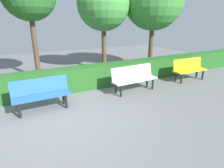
{
  "coord_description": "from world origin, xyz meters",
  "views": [
    {
      "loc": [
        0.79,
        4.27,
        2.36
      ],
      "look_at": [
        -1.68,
        -0.4,
        0.55
      ],
      "focal_mm": 30.6,
      "sensor_mm": 36.0,
      "label": 1
    }
  ],
  "objects_px": {
    "bench_yellow": "(189,68)",
    "tree_near": "(154,0)",
    "bench_white": "(134,77)",
    "bench_blue": "(41,93)",
    "tree_mid": "(103,4)"
  },
  "relations": [
    {
      "from": "tree_near",
      "to": "tree_mid",
      "type": "distance_m",
      "value": 2.35
    },
    {
      "from": "tree_near",
      "to": "bench_blue",
      "type": "bearing_deg",
      "value": 23.51
    },
    {
      "from": "bench_blue",
      "to": "tree_mid",
      "type": "relative_size",
      "value": 0.36
    },
    {
      "from": "tree_mid",
      "to": "bench_white",
      "type": "bearing_deg",
      "value": 83.5
    },
    {
      "from": "bench_white",
      "to": "tree_near",
      "type": "bearing_deg",
      "value": -139.86
    },
    {
      "from": "bench_white",
      "to": "tree_near",
      "type": "distance_m",
      "value": 4.44
    },
    {
      "from": "bench_blue",
      "to": "tree_near",
      "type": "xyz_separation_m",
      "value": [
        -5.59,
        -2.43,
        2.68
      ]
    },
    {
      "from": "bench_white",
      "to": "tree_mid",
      "type": "xyz_separation_m",
      "value": [
        -0.35,
        -3.06,
        2.48
      ]
    },
    {
      "from": "bench_white",
      "to": "tree_near",
      "type": "xyz_separation_m",
      "value": [
        -2.6,
        -2.4,
        2.68
      ]
    },
    {
      "from": "bench_yellow",
      "to": "tree_near",
      "type": "height_order",
      "value": "tree_near"
    },
    {
      "from": "bench_yellow",
      "to": "bench_white",
      "type": "distance_m",
      "value": 2.65
    },
    {
      "from": "bench_white",
      "to": "tree_near",
      "type": "height_order",
      "value": "tree_near"
    },
    {
      "from": "bench_yellow",
      "to": "bench_blue",
      "type": "height_order",
      "value": "same"
    },
    {
      "from": "bench_yellow",
      "to": "bench_white",
      "type": "height_order",
      "value": "bench_yellow"
    },
    {
      "from": "bench_white",
      "to": "bench_blue",
      "type": "height_order",
      "value": "bench_blue"
    }
  ]
}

